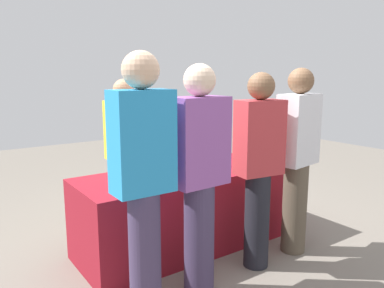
{
  "coord_description": "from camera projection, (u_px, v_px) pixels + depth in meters",
  "views": [
    {
      "loc": [
        -1.99,
        -2.84,
        1.61
      ],
      "look_at": [
        0.0,
        0.0,
        0.97
      ],
      "focal_mm": 35.96,
      "sensor_mm": 36.0,
      "label": 1
    }
  ],
  "objects": [
    {
      "name": "ground_plane",
      "position": [
        192.0,
        243.0,
        3.7
      ],
      "size": [
        12.0,
        12.0,
        0.0
      ],
      "primitive_type": "plane",
      "color": "slate"
    },
    {
      "name": "tasting_table",
      "position": [
        192.0,
        207.0,
        3.64
      ],
      "size": [
        2.15,
        0.77,
        0.72
      ],
      "primitive_type": "cube",
      "color": "maroon",
      "rests_on": "ground_plane"
    },
    {
      "name": "wine_bottle_0",
      "position": [
        136.0,
        161.0,
        3.42
      ],
      "size": [
        0.07,
        0.07,
        0.33
      ],
      "color": "black",
      "rests_on": "tasting_table"
    },
    {
      "name": "wine_bottle_1",
      "position": [
        158.0,
        162.0,
        3.44
      ],
      "size": [
        0.08,
        0.08,
        0.3
      ],
      "color": "black",
      "rests_on": "tasting_table"
    },
    {
      "name": "wine_bottle_2",
      "position": [
        177.0,
        158.0,
        3.59
      ],
      "size": [
        0.08,
        0.08,
        0.31
      ],
      "color": "black",
      "rests_on": "tasting_table"
    },
    {
      "name": "wine_bottle_3",
      "position": [
        204.0,
        155.0,
        3.71
      ],
      "size": [
        0.07,
        0.07,
        0.31
      ],
      "color": "black",
      "rests_on": "tasting_table"
    },
    {
      "name": "wine_bottle_4",
      "position": [
        243.0,
        146.0,
        4.12
      ],
      "size": [
        0.08,
        0.08,
        0.32
      ],
      "color": "black",
      "rests_on": "tasting_table"
    },
    {
      "name": "wine_glass_0",
      "position": [
        162.0,
        171.0,
        3.18
      ],
      "size": [
        0.06,
        0.06,
        0.13
      ],
      "color": "silver",
      "rests_on": "tasting_table"
    },
    {
      "name": "wine_glass_1",
      "position": [
        195.0,
        163.0,
        3.47
      ],
      "size": [
        0.07,
        0.07,
        0.13
      ],
      "color": "silver",
      "rests_on": "tasting_table"
    },
    {
      "name": "wine_glass_2",
      "position": [
        210.0,
        160.0,
        3.5
      ],
      "size": [
        0.07,
        0.07,
        0.15
      ],
      "color": "silver",
      "rests_on": "tasting_table"
    },
    {
      "name": "ice_bucket",
      "position": [
        125.0,
        172.0,
        3.15
      ],
      "size": [
        0.24,
        0.24,
        0.18
      ],
      "primitive_type": "cylinder",
      "color": "silver",
      "rests_on": "tasting_table"
    },
    {
      "name": "server_pouring",
      "position": [
        126.0,
        150.0,
        3.85
      ],
      "size": [
        0.38,
        0.22,
        1.56
      ],
      "rotation": [
        0.0,
        0.0,
        3.19
      ],
      "color": "brown",
      "rests_on": "ground_plane"
    },
    {
      "name": "guest_0",
      "position": [
        143.0,
        177.0,
        2.43
      ],
      "size": [
        0.39,
        0.23,
        1.75
      ],
      "rotation": [
        0.0,
        0.0,
        -0.01
      ],
      "color": "#3F3351",
      "rests_on": "ground_plane"
    },
    {
      "name": "guest_1",
      "position": [
        199.0,
        173.0,
        2.73
      ],
      "size": [
        0.42,
        0.24,
        1.68
      ],
      "rotation": [
        0.0,
        0.0,
        0.05
      ],
      "color": "#3F3351",
      "rests_on": "ground_plane"
    },
    {
      "name": "guest_2",
      "position": [
        259.0,
        164.0,
        3.12
      ],
      "size": [
        0.4,
        0.26,
        1.62
      ],
      "rotation": [
        0.0,
        0.0,
        -0.14
      ],
      "color": "black",
      "rests_on": "ground_plane"
    },
    {
      "name": "guest_3",
      "position": [
        297.0,
        155.0,
        3.39
      ],
      "size": [
        0.43,
        0.28,
        1.66
      ],
      "rotation": [
        0.0,
        0.0,
        0.16
      ],
      "color": "brown",
      "rests_on": "ground_plane"
    }
  ]
}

